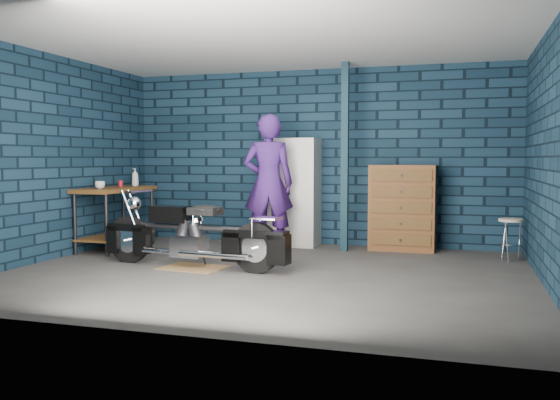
% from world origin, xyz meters
% --- Properties ---
extents(ground, '(6.00, 6.00, 0.00)m').
position_xyz_m(ground, '(0.00, 0.00, 0.00)').
color(ground, '#454341').
rests_on(ground, ground).
extents(room_walls, '(6.02, 5.01, 2.71)m').
position_xyz_m(room_walls, '(0.00, 0.55, 1.90)').
color(room_walls, '#0E2131').
rests_on(room_walls, ground).
extents(support_post, '(0.10, 0.10, 2.70)m').
position_xyz_m(support_post, '(0.55, 1.95, 1.35)').
color(support_post, '#102834').
rests_on(support_post, ground).
extents(workbench, '(0.60, 1.40, 0.91)m').
position_xyz_m(workbench, '(-2.68, 1.09, 0.46)').
color(workbench, brown).
rests_on(workbench, ground).
extents(drip_mat, '(0.81, 0.65, 0.01)m').
position_xyz_m(drip_mat, '(-0.95, 0.06, 0.00)').
color(drip_mat, brown).
rests_on(drip_mat, ground).
extents(motorcycle, '(2.18, 0.81, 0.94)m').
position_xyz_m(motorcycle, '(-0.95, 0.06, 0.47)').
color(motorcycle, black).
rests_on(motorcycle, ground).
extents(person, '(0.81, 0.63, 1.96)m').
position_xyz_m(person, '(-0.49, 1.61, 0.98)').
color(person, '#421E72').
rests_on(person, ground).
extents(storage_bin, '(0.47, 0.33, 0.29)m').
position_xyz_m(storage_bin, '(-2.66, 1.59, 0.14)').
color(storage_bin, gray).
rests_on(storage_bin, ground).
extents(locker, '(0.76, 0.55, 1.64)m').
position_xyz_m(locker, '(-0.30, 2.23, 0.82)').
color(locker, beige).
rests_on(locker, ground).
extents(tool_chest, '(0.93, 0.52, 1.24)m').
position_xyz_m(tool_chest, '(1.35, 2.23, 0.62)').
color(tool_chest, brown).
rests_on(tool_chest, ground).
extents(shop_stool, '(0.33, 0.33, 0.55)m').
position_xyz_m(shop_stool, '(2.78, 1.72, 0.28)').
color(shop_stool, beige).
rests_on(shop_stool, ground).
extents(cup_a, '(0.17, 0.17, 0.11)m').
position_xyz_m(cup_a, '(-2.66, 0.68, 0.96)').
color(cup_a, beige).
rests_on(cup_a, workbench).
extents(mug_red, '(0.09, 0.09, 0.10)m').
position_xyz_m(mug_red, '(-2.66, 1.21, 0.96)').
color(mug_red, maroon).
rests_on(mug_red, workbench).
extents(bottle, '(0.12, 0.12, 0.27)m').
position_xyz_m(bottle, '(-2.65, 1.60, 1.05)').
color(bottle, gray).
rests_on(bottle, workbench).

